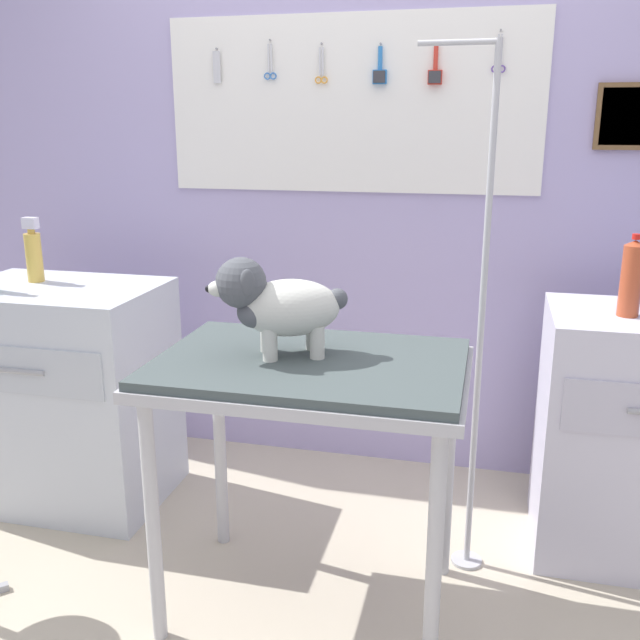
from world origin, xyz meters
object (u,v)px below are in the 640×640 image
Objects in this scene: cabinet_right at (638,436)px; soda_bottle at (631,278)px; dog at (276,303)px; counter_left at (66,394)px; grooming_arm at (477,342)px; grooming_table at (310,387)px.

soda_bottle is (-0.09, -0.04, 0.58)m from cabinet_right.
counter_left is at bearing 156.89° from dog.
grooming_arm reaches higher than counter_left.
grooming_arm reaches higher than cabinet_right.
grooming_table is 0.53× the size of grooming_arm.
counter_left is at bearing -177.71° from soda_bottle.
soda_bottle is at bearing 2.29° from counter_left.
grooming_table is 2.29× the size of dog.
grooming_table is 3.38× the size of soda_bottle.
soda_bottle reaches higher than grooming_table.
dog is 0.46× the size of cabinet_right.
grooming_arm is at bearing -157.82° from cabinet_right.
grooming_arm is 1.95× the size of counter_left.
grooming_table is 1.25m from cabinet_right.
cabinet_right is at bearing 3.25° from counter_left.
grooming_table is 1.29m from counter_left.
grooming_arm is (0.48, 0.35, 0.07)m from grooming_table.
grooming_arm reaches higher than dog.
dog is 1.28m from counter_left.
cabinet_right is at bearing 22.18° from grooming_arm.
grooming_arm is at bearing -3.84° from counter_left.
counter_left is 1.01× the size of cabinet_right.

